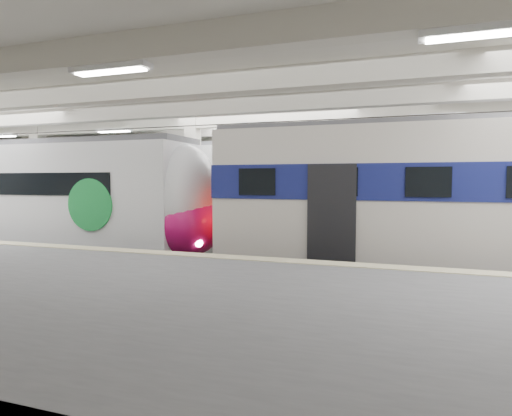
% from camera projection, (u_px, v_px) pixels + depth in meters
% --- Properties ---
extents(station_hall, '(36.00, 24.00, 5.75)m').
position_uv_depth(station_hall, '(211.00, 169.00, 11.84)').
color(station_hall, black).
rests_on(station_hall, ground).
extents(modern_emu, '(13.47, 2.78, 4.36)m').
position_uv_depth(modern_emu, '(66.00, 202.00, 15.70)').
color(modern_emu, white).
rests_on(modern_emu, ground).
extents(older_rer, '(13.74, 3.03, 4.52)m').
position_uv_depth(older_rer, '(467.00, 201.00, 11.38)').
color(older_rer, beige).
rests_on(older_rer, ground).
extents(far_train, '(14.62, 3.39, 4.62)m').
position_uv_depth(far_train, '(161.00, 192.00, 20.68)').
color(far_train, white).
rests_on(far_train, ground).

